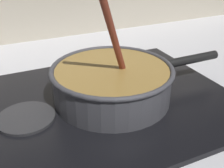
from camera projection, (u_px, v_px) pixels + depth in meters
The scene contains 4 objects.
hob_plate at pixel (112, 100), 0.65m from camera, with size 0.56×0.48×0.01m, color black.
burner_ring at pixel (112, 97), 0.65m from camera, with size 0.17×0.17×0.01m, color #592D0C.
spare_burner at pixel (26, 118), 0.58m from camera, with size 0.12×0.12×0.01m, color #262628.
cooking_pan at pixel (113, 82), 0.63m from camera, with size 0.44×0.28×0.29m.
Camera 1 is at (-0.10, -0.26, 0.35)m, focal length 44.46 mm.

